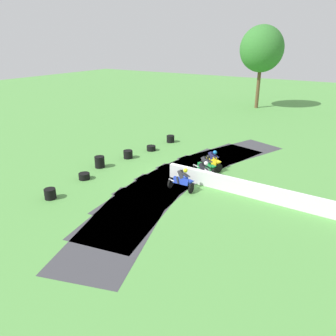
% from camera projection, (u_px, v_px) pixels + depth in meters
% --- Properties ---
extents(ground_plane, '(120.00, 120.00, 0.00)m').
position_uv_depth(ground_plane, '(174.00, 177.00, 21.91)').
color(ground_plane, '#569947').
extents(track_asphalt, '(6.53, 22.33, 0.01)m').
position_uv_depth(track_asphalt, '(181.00, 179.00, 21.64)').
color(track_asphalt, '#3D3D42').
rests_on(track_asphalt, ground).
extents(safety_barrier, '(11.41, 0.67, 0.90)m').
position_uv_depth(safety_barrier, '(255.00, 191.00, 18.91)').
color(safety_barrier, white).
rests_on(safety_barrier, ground).
extents(motorcycle_lead_yellow, '(1.71, 1.04, 1.43)m').
position_uv_depth(motorcycle_lead_yellow, '(213.00, 161.00, 22.95)').
color(motorcycle_lead_yellow, black).
rests_on(motorcycle_lead_yellow, ground).
extents(motorcycle_chase_green, '(1.68, 0.77, 1.43)m').
position_uv_depth(motorcycle_chase_green, '(206.00, 166.00, 22.07)').
color(motorcycle_chase_green, black).
rests_on(motorcycle_chase_green, ground).
extents(motorcycle_trailing_white, '(1.68, 0.71, 1.42)m').
position_uv_depth(motorcycle_trailing_white, '(204.00, 172.00, 20.92)').
color(motorcycle_trailing_white, black).
rests_on(motorcycle_trailing_white, ground).
extents(motorcycle_fourth_blue, '(1.68, 0.88, 1.42)m').
position_uv_depth(motorcycle_fourth_blue, '(183.00, 180.00, 19.86)').
color(motorcycle_fourth_blue, black).
rests_on(motorcycle_fourth_blue, ground).
extents(tire_stack_near, '(0.67, 0.67, 0.60)m').
position_uv_depth(tire_stack_near, '(170.00, 139.00, 29.16)').
color(tire_stack_near, black).
rests_on(tire_stack_near, ground).
extents(tire_stack_mid_a, '(0.71, 0.71, 0.40)m').
position_uv_depth(tire_stack_mid_a, '(151.00, 148.00, 27.02)').
color(tire_stack_mid_a, black).
rests_on(tire_stack_mid_a, ground).
extents(tire_stack_mid_b, '(0.69, 0.69, 0.60)m').
position_uv_depth(tire_stack_mid_b, '(128.00, 154.00, 25.28)').
color(tire_stack_mid_b, black).
rests_on(tire_stack_mid_b, ground).
extents(tire_stack_far, '(0.68, 0.68, 0.80)m').
position_uv_depth(tire_stack_far, '(100.00, 162.00, 23.44)').
color(tire_stack_far, black).
rests_on(tire_stack_far, ground).
extents(tire_stack_extra_a, '(0.71, 0.71, 0.40)m').
position_uv_depth(tire_stack_extra_a, '(84.00, 176.00, 21.54)').
color(tire_stack_extra_a, black).
rests_on(tire_stack_extra_a, ground).
extents(tire_stack_extra_b, '(0.64, 0.64, 0.60)m').
position_uv_depth(tire_stack_extra_b, '(50.00, 194.00, 18.88)').
color(tire_stack_extra_b, black).
rests_on(tire_stack_extra_b, ground).
extents(tree_far_left, '(5.34, 5.34, 10.07)m').
position_uv_depth(tree_far_left, '(262.00, 49.00, 41.11)').
color(tree_far_left, brown).
rests_on(tree_far_left, ground).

